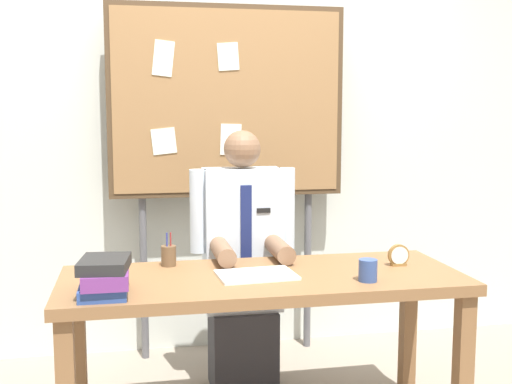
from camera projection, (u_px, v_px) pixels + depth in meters
back_wall at (223, 132)px, 3.95m from camera, size 6.40×0.08×2.70m
desk at (263, 296)px, 2.84m from camera, size 1.77×0.68×0.76m
person at (243, 272)px, 3.35m from camera, size 0.55×0.56×1.38m
bulletin_board at (228, 107)px, 3.74m from camera, size 1.39×0.09×2.09m
book_stack at (105, 276)px, 2.51m from camera, size 0.21×0.30×0.15m
open_notebook at (256, 275)px, 2.80m from camera, size 0.35×0.26×0.01m
desk_clock at (399, 256)px, 2.99m from camera, size 0.10×0.04×0.10m
coffee_mug at (368, 270)px, 2.72m from camera, size 0.08×0.08×0.09m
pen_holder at (169, 256)px, 2.99m from camera, size 0.07×0.07×0.16m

